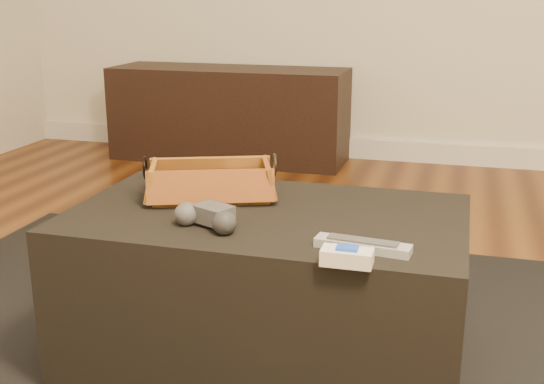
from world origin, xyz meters
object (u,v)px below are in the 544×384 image
(media_cabinet, at_px, (229,114))
(cream_gadget, at_px, (347,257))
(ottoman, at_px, (267,287))
(game_controller, at_px, (208,217))
(wicker_basket, at_px, (211,184))
(silver_remote, at_px, (363,245))
(tv_remote, at_px, (204,192))

(media_cabinet, height_order, cream_gadget, media_cabinet)
(ottoman, height_order, cream_gadget, cream_gadget)
(media_cabinet, relative_size, cream_gadget, 13.02)
(media_cabinet, height_order, game_controller, media_cabinet)
(ottoman, xyz_separation_m, wicker_basket, (-0.18, 0.07, 0.25))
(wicker_basket, height_order, game_controller, wicker_basket)
(silver_remote, distance_m, cream_gadget, 0.09)
(tv_remote, xyz_separation_m, wicker_basket, (0.01, 0.02, 0.02))
(silver_remote, bearing_deg, game_controller, 173.34)
(cream_gadget, bearing_deg, tv_remote, 142.56)
(silver_remote, bearing_deg, tv_remote, 151.64)
(wicker_basket, bearing_deg, game_controller, -70.61)
(ottoman, distance_m, wicker_basket, 0.32)
(tv_remote, height_order, wicker_basket, wicker_basket)
(media_cabinet, relative_size, silver_remote, 6.47)
(game_controller, xyz_separation_m, cream_gadget, (0.36, -0.13, -0.01))
(media_cabinet, bearing_deg, cream_gadget, -65.57)
(cream_gadget, bearing_deg, wicker_basket, 140.36)
(media_cabinet, distance_m, silver_remote, 2.68)
(tv_remote, bearing_deg, game_controller, -93.36)
(tv_remote, distance_m, game_controller, 0.23)
(wicker_basket, relative_size, silver_remote, 1.80)
(tv_remote, height_order, cream_gadget, cream_gadget)
(ottoman, bearing_deg, silver_remote, -35.94)
(silver_remote, bearing_deg, media_cabinet, 115.60)
(ottoman, distance_m, game_controller, 0.30)
(ottoman, relative_size, cream_gadget, 9.39)
(ottoman, xyz_separation_m, silver_remote, (0.28, -0.20, 0.22))
(ottoman, bearing_deg, wicker_basket, 158.65)
(tv_remote, distance_m, cream_gadget, 0.56)
(wicker_basket, relative_size, cream_gadget, 3.62)
(tv_remote, xyz_separation_m, game_controller, (0.09, -0.21, 0.01))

